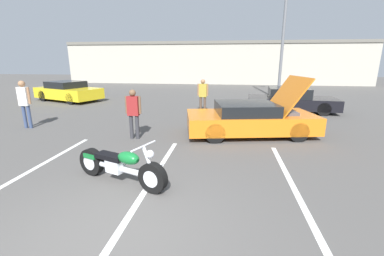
{
  "coord_description": "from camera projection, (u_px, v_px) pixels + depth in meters",
  "views": [
    {
      "loc": [
        1.65,
        -2.98,
        2.5
      ],
      "look_at": [
        0.78,
        3.35,
        0.8
      ],
      "focal_mm": 24.0,
      "sensor_mm": 36.0,
      "label": 1
    }
  ],
  "objects": [
    {
      "name": "parking_stripe_middle",
      "position": [
        146.0,
        189.0,
        5.11
      ],
      "size": [
        0.12,
        5.87,
        0.01
      ],
      "primitive_type": "cube",
      "color": "white",
      "rests_on": "ground"
    },
    {
      "name": "motorcycle",
      "position": [
        120.0,
        166.0,
        5.31
      ],
      "size": [
        2.2,
        1.05,
        0.94
      ],
      "rotation": [
        0.0,
        0.0,
        -0.36
      ],
      "color": "black",
      "rests_on": "ground"
    },
    {
      "name": "parking_stripe_back",
      "position": [
        300.0,
        200.0,
        4.72
      ],
      "size": [
        0.12,
        5.87,
        0.01
      ],
      "primitive_type": "cube",
      "color": "white",
      "rests_on": "ground"
    },
    {
      "name": "light_pole",
      "position": [
        285.0,
        26.0,
        15.59
      ],
      "size": [
        1.21,
        0.28,
        8.24
      ],
      "color": "slate",
      "rests_on": "ground"
    },
    {
      "name": "ground_plane",
      "position": [
        107.0,
        238.0,
        3.71
      ],
      "size": [
        80.0,
        80.0,
        0.0
      ],
      "primitive_type": "plane",
      "color": "#514F4C"
    },
    {
      "name": "parking_stripe_foreground",
      "position": [
        13.0,
        180.0,
        5.49
      ],
      "size": [
        0.12,
        5.87,
        0.01
      ],
      "primitive_type": "cube",
      "color": "white",
      "rests_on": "ground"
    },
    {
      "name": "parked_car_left_row",
      "position": [
        68.0,
        91.0,
        16.08
      ],
      "size": [
        4.63,
        3.31,
        1.22
      ],
      "rotation": [
        0.0,
        0.0,
        -0.37
      ],
      "color": "yellow",
      "rests_on": "ground"
    },
    {
      "name": "far_building",
      "position": [
        213.0,
        61.0,
        28.46
      ],
      "size": [
        32.0,
        4.2,
        4.4
      ],
      "color": "#B2AD9E",
      "rests_on": "ground"
    },
    {
      "name": "spectator_near_motorcycle",
      "position": [
        203.0,
        93.0,
        12.23
      ],
      "size": [
        0.52,
        0.21,
        1.62
      ],
      "color": "brown",
      "rests_on": "ground"
    },
    {
      "name": "parked_car_right_row",
      "position": [
        291.0,
        100.0,
        12.8
      ],
      "size": [
        4.31,
        2.16,
        1.17
      ],
      "rotation": [
        0.0,
        0.0,
        -0.07
      ],
      "color": "black",
      "rests_on": "ground"
    },
    {
      "name": "spectator_by_show_car",
      "position": [
        133.0,
        110.0,
        8.19
      ],
      "size": [
        0.52,
        0.21,
        1.6
      ],
      "color": "#333338",
      "rests_on": "ground"
    },
    {
      "name": "spectator_midground",
      "position": [
        24.0,
        100.0,
        9.46
      ],
      "size": [
        0.52,
        0.23,
        1.78
      ],
      "color": "#38476B",
      "rests_on": "ground"
    },
    {
      "name": "show_car_hood_open",
      "position": [
        251.0,
        119.0,
        8.75
      ],
      "size": [
        4.53,
        2.68,
        1.97
      ],
      "rotation": [
        0.0,
        0.0,
        0.19
      ],
      "color": "orange",
      "rests_on": "ground"
    }
  ]
}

